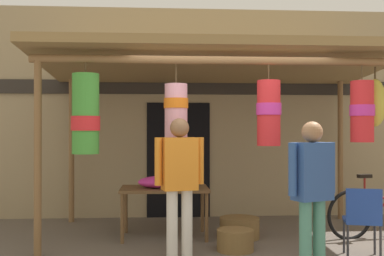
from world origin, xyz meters
TOP-DOWN VIEW (x-y plane):
  - ground_plane at (0.00, 0.00)m, footprint 30.00×30.00m
  - shop_facade at (-0.00, 2.62)m, footprint 12.33×0.29m
  - market_stall_canopy at (-0.06, 0.92)m, footprint 5.07×2.64m
  - display_table at (-0.81, 0.95)m, footprint 1.23×0.76m
  - flower_heap_on_table at (-0.87, 0.90)m, footprint 0.61×0.43m
  - folding_chair at (1.51, -0.34)m, footprint 0.49×0.49m
  - wicker_basket_by_table at (0.24, 0.82)m, footprint 0.56×0.56m
  - wicker_basket_spare at (0.07, 0.14)m, footprint 0.46×0.46m
  - parked_bicycle at (2.29, 0.79)m, footprint 1.73×0.49m
  - vendor_in_orange at (0.70, -0.96)m, footprint 0.55×0.36m
  - customer_foreground at (-0.64, -0.23)m, footprint 0.58×0.30m

SIDE VIEW (x-z plane):
  - ground_plane at x=0.00m, z-range 0.00..0.00m
  - wicker_basket_spare at x=0.07m, z-range 0.00..0.27m
  - wicker_basket_by_table at x=0.24m, z-range 0.00..0.29m
  - parked_bicycle at x=2.29m, z-range -0.11..0.81m
  - folding_chair at x=1.51m, z-range 0.08..0.92m
  - display_table at x=-0.81m, z-range 0.28..0.99m
  - flower_heap_on_table at x=-0.87m, z-range 0.71..0.87m
  - vendor_in_orange at x=0.70m, z-range 0.14..1.75m
  - customer_foreground at x=-0.64m, z-range 0.15..1.81m
  - shop_facade at x=0.00m, z-range 0.00..3.66m
  - market_stall_canopy at x=-0.06m, z-range 0.99..3.64m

